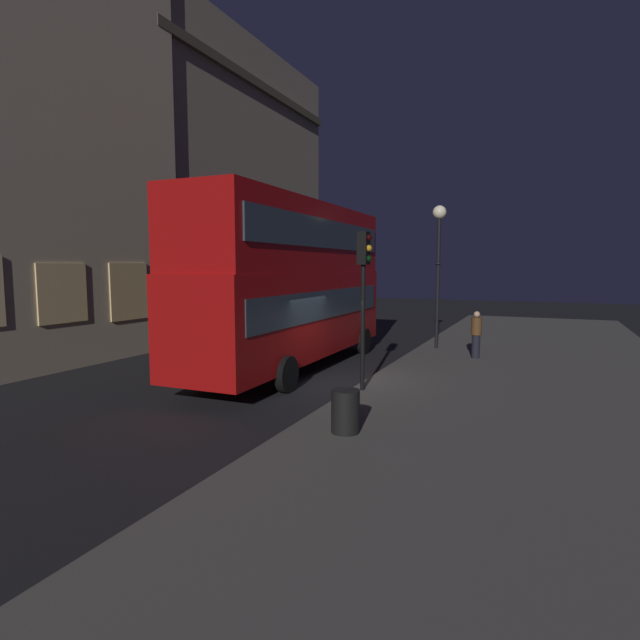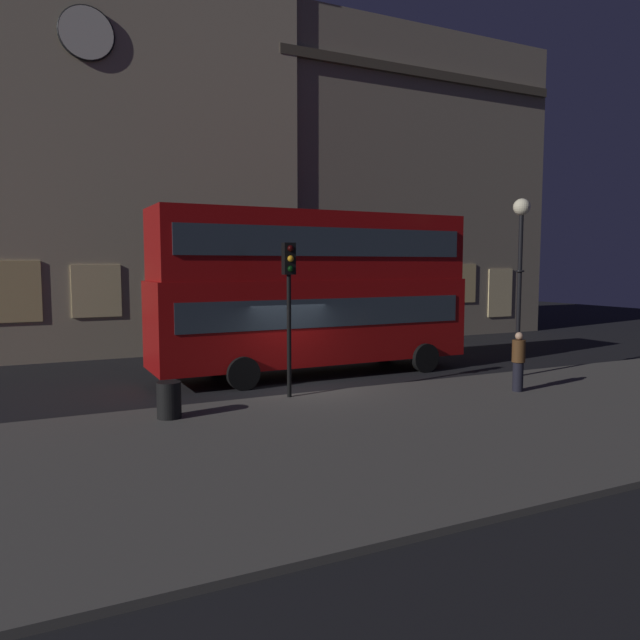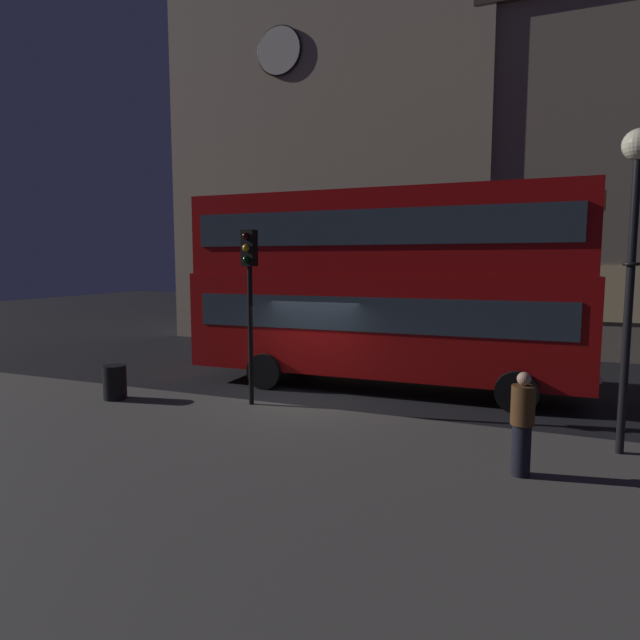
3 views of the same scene
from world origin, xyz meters
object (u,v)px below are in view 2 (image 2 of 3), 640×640
Objects in this scene: traffic_light_near_kerb at (289,287)px; pedestrian at (518,361)px; double_decker_bus at (314,286)px; street_lamp at (521,244)px; litter_bin at (169,400)px.

pedestrian is (6.17, -2.15, -2.14)m from traffic_light_near_kerb.
traffic_light_near_kerb reaches higher than pedestrian.
double_decker_bus is 6.47× the size of pedestrian.
street_lamp is (5.52, -3.69, 1.36)m from double_decker_bus.
double_decker_bus reaches higher than litter_bin.
traffic_light_near_kerb is at bearing -97.65° from pedestrian.
street_lamp is (7.81, -0.41, 1.26)m from traffic_light_near_kerb.
litter_bin is at bearing -86.24° from pedestrian.
pedestrian is at bearing -17.58° from traffic_light_near_kerb.
pedestrian is at bearing -133.37° from street_lamp.
double_decker_bus reaches higher than traffic_light_near_kerb.
pedestrian is at bearing -7.77° from litter_bin.
double_decker_bus is 6.98m from pedestrian.
double_decker_bus is 7.47m from litter_bin.
litter_bin is at bearing -164.73° from traffic_light_near_kerb.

